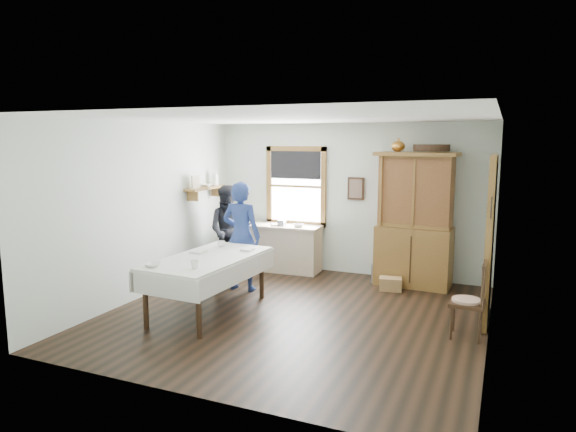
{
  "coord_description": "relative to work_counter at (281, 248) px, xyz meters",
  "views": [
    {
      "loc": [
        2.59,
        -6.35,
        2.43
      ],
      "look_at": [
        -0.24,
        0.3,
        1.34
      ],
      "focal_mm": 32.0,
      "sensor_mm": 36.0,
      "label": 1
    }
  ],
  "objects": [
    {
      "name": "rug_beater",
      "position": [
        3.62,
        -1.86,
        1.29
      ],
      "size": [
        0.01,
        0.27,
        0.27
      ],
      "primitive_type": "torus",
      "rotation": [
        0.0,
        1.57,
        0.0
      ],
      "color": "black",
      "rests_on": "room"
    },
    {
      "name": "framed_picture",
      "position": [
        1.32,
        0.3,
        1.12
      ],
      "size": [
        0.3,
        0.04,
        0.4
      ],
      "primitive_type": "cube",
      "color": "#362013",
      "rests_on": "room"
    },
    {
      "name": "dining_table",
      "position": [
        0.01,
        -2.54,
        -0.03
      ],
      "size": [
        1.15,
        2.05,
        0.8
      ],
      "primitive_type": "cube",
      "rotation": [
        0.0,
        0.0,
        -0.05
      ],
      "color": "silver",
      "rests_on": "room"
    },
    {
      "name": "table_bowl",
      "position": [
        -0.35,
        -3.3,
        0.4
      ],
      "size": [
        0.24,
        0.24,
        0.05
      ],
      "primitive_type": "imported",
      "rotation": [
        0.0,
        0.0,
        0.14
      ],
      "color": "white",
      "rests_on": "dining_table"
    },
    {
      "name": "doorway",
      "position": [
        3.63,
        -1.31,
        0.73
      ],
      "size": [
        0.09,
        1.14,
        2.22
      ],
      "color": "#453931",
      "rests_on": "room"
    },
    {
      "name": "table_cup_a",
      "position": [
        -0.16,
        -1.88,
        0.42
      ],
      "size": [
        0.15,
        0.15,
        0.09
      ],
      "primitive_type": "imported",
      "rotation": [
        0.0,
        0.0,
        -0.32
      ],
      "color": "white",
      "rests_on": "dining_table"
    },
    {
      "name": "work_counter",
      "position": [
        0.0,
        0.0,
        0.0
      ],
      "size": [
        1.51,
        0.62,
        0.86
      ],
      "primitive_type": "cube",
      "rotation": [
        0.0,
        0.0,
        0.03
      ],
      "color": "tan",
      "rests_on": "room"
    },
    {
      "name": "counter_book",
      "position": [
        -0.15,
        -0.11,
        0.44
      ],
      "size": [
        0.25,
        0.27,
        0.02
      ],
      "primitive_type": "imported",
      "rotation": [
        0.0,
        0.0,
        0.55
      ],
      "color": "brown",
      "rests_on": "work_counter"
    },
    {
      "name": "table_cup_b",
      "position": [
        0.2,
        -3.15,
        0.42
      ],
      "size": [
        0.13,
        0.13,
        0.1
      ],
      "primitive_type": "imported",
      "rotation": [
        0.0,
        0.0,
        -0.24
      ],
      "color": "white",
      "rests_on": "dining_table"
    },
    {
      "name": "wicker_basket",
      "position": [
        2.14,
        -0.47,
        -0.32
      ],
      "size": [
        0.4,
        0.32,
        0.21
      ],
      "primitive_type": "cube",
      "rotation": [
        0.0,
        0.0,
        0.21
      ],
      "color": "#A9874C",
      "rests_on": "room"
    },
    {
      "name": "pail",
      "position": [
        1.89,
        -0.11,
        -0.27
      ],
      "size": [
        0.31,
        0.31,
        0.31
      ],
      "primitive_type": "cube",
      "rotation": [
        0.0,
        0.0,
        -0.09
      ],
      "color": "gray",
      "rests_on": "room"
    },
    {
      "name": "figure_dark",
      "position": [
        -0.73,
        -0.62,
        0.32
      ],
      "size": [
        0.88,
        0.79,
        1.49
      ],
      "primitive_type": "imported",
      "rotation": [
        0.0,
        0.0,
        0.37
      ],
      "color": "black",
      "rests_on": "room"
    },
    {
      "name": "woman_blue",
      "position": [
        -0.08,
        -1.38,
        0.39
      ],
      "size": [
        0.61,
        0.41,
        1.63
      ],
      "primitive_type": "imported",
      "rotation": [
        0.0,
        0.0,
        3.18
      ],
      "color": "navy",
      "rests_on": "room"
    },
    {
      "name": "shelf_bowl",
      "position": [
        -1.2,
        -0.61,
        1.17
      ],
      "size": [
        0.22,
        0.22,
        0.05
      ],
      "primitive_type": "imported",
      "color": "white",
      "rests_on": "wall_shelf"
    },
    {
      "name": "counter_bowl",
      "position": [
        0.38,
        -0.09,
        0.46
      ],
      "size": [
        0.19,
        0.19,
        0.06
      ],
      "primitive_type": "imported",
      "rotation": [
        0.0,
        0.0,
        -0.02
      ],
      "color": "white",
      "rests_on": "work_counter"
    },
    {
      "name": "china_hutch",
      "position": [
        2.42,
        -0.04,
        0.68
      ],
      "size": [
        1.34,
        0.7,
        2.22
      ],
      "primitive_type": "cube",
      "rotation": [
        0.0,
        0.0,
        -0.06
      ],
      "color": "olive",
      "rests_on": "room"
    },
    {
      "name": "spindle_chair",
      "position": [
        3.42,
        -2.08,
        0.05
      ],
      "size": [
        0.45,
        0.45,
        0.96
      ],
      "primitive_type": "cube",
      "rotation": [
        0.0,
        0.0,
        -0.03
      ],
      "color": "#362013",
      "rests_on": "room"
    },
    {
      "name": "room",
      "position": [
        1.17,
        -2.16,
        0.92
      ],
      "size": [
        5.01,
        5.01,
        2.7
      ],
      "color": "black",
      "rests_on": "ground"
    },
    {
      "name": "wall_shelf",
      "position": [
        -1.2,
        -0.62,
        1.14
      ],
      "size": [
        0.24,
        1.0,
        0.44
      ],
      "color": "olive",
      "rests_on": "room"
    },
    {
      "name": "window",
      "position": [
        0.17,
        0.3,
        1.21
      ],
      "size": [
        1.18,
        0.07,
        1.48
      ],
      "color": "white",
      "rests_on": "room"
    }
  ]
}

